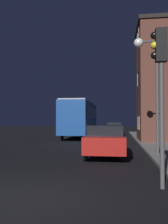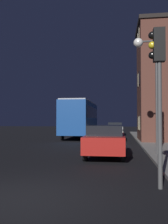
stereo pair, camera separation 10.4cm
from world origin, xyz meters
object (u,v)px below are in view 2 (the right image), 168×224
(bus, at_px, (81,116))
(car_near_lane, at_px, (106,140))
(car_far_lane, at_px, (115,128))
(streetlamp, at_px, (148,69))
(car_mid_lane, at_px, (112,132))
(traffic_light, at_px, (158,73))

(bus, distance_m, car_near_lane, 13.50)
(car_near_lane, bearing_deg, car_far_lane, 89.42)
(car_far_lane, bearing_deg, streetlamp, -83.46)
(streetlamp, bearing_deg, car_mid_lane, 102.57)
(bus, height_order, car_far_lane, bus)
(streetlamp, height_order, traffic_light, streetlamp)
(bus, relative_size, car_mid_lane, 2.68)
(traffic_light, xyz_separation_m, car_mid_lane, (-1.65, 15.16, -2.34))
(streetlamp, relative_size, traffic_light, 1.37)
(car_near_lane, distance_m, car_far_lane, 17.29)
(traffic_light, relative_size, car_near_lane, 0.99)
(traffic_light, relative_size, bus, 0.41)
(bus, bearing_deg, traffic_light, -74.93)
(streetlamp, height_order, car_mid_lane, streetlamp)
(traffic_light, height_order, bus, traffic_light)
(car_near_lane, xyz_separation_m, car_mid_lane, (0.05, 9.73, -0.10))
(car_mid_lane, bearing_deg, traffic_light, -83.78)
(streetlamp, relative_size, car_far_lane, 1.48)
(traffic_light, height_order, car_near_lane, traffic_light)
(traffic_light, relative_size, car_far_lane, 1.08)
(traffic_light, bearing_deg, car_far_lane, 93.84)
(car_near_lane, bearing_deg, car_mid_lane, 89.71)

